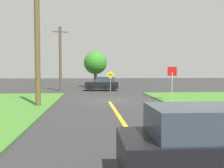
{
  "coord_description": "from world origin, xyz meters",
  "views": [
    {
      "loc": [
        -1.53,
        -20.21,
        2.35
      ],
      "look_at": [
        0.69,
        4.56,
        1.06
      ],
      "focal_mm": 41.29,
      "sensor_mm": 36.0,
      "label": 1
    }
  ],
  "objects_px": {
    "direction_sign": "(110,79)",
    "stop_sign": "(172,77)",
    "utility_pole_mid": "(60,58)",
    "oak_tree_left": "(95,63)",
    "utility_pole_near": "(37,39)",
    "car_behind_on_main_road": "(220,145)",
    "car_approaching_junction": "(102,84)"
  },
  "relations": [
    {
      "from": "utility_pole_mid",
      "to": "direction_sign",
      "type": "xyz_separation_m",
      "value": [
        5.59,
        -1.82,
        -2.32
      ]
    },
    {
      "from": "stop_sign",
      "to": "oak_tree_left",
      "type": "distance_m",
      "value": 18.33
    },
    {
      "from": "car_behind_on_main_road",
      "to": "direction_sign",
      "type": "xyz_separation_m",
      "value": [
        -0.37,
        23.0,
        0.65
      ]
    },
    {
      "from": "utility_pole_mid",
      "to": "oak_tree_left",
      "type": "xyz_separation_m",
      "value": [
        4.17,
        6.86,
        -0.31
      ]
    },
    {
      "from": "stop_sign",
      "to": "car_approaching_junction",
      "type": "height_order",
      "value": "stop_sign"
    },
    {
      "from": "stop_sign",
      "to": "utility_pole_mid",
      "type": "bearing_deg",
      "value": -37.51
    },
    {
      "from": "stop_sign",
      "to": "utility_pole_near",
      "type": "relative_size",
      "value": 0.31
    },
    {
      "from": "car_approaching_junction",
      "to": "utility_pole_near",
      "type": "height_order",
      "value": "utility_pole_near"
    },
    {
      "from": "utility_pole_near",
      "to": "utility_pole_mid",
      "type": "xyz_separation_m",
      "value": [
        0.07,
        12.79,
        -0.59
      ]
    },
    {
      "from": "car_behind_on_main_road",
      "to": "utility_pole_near",
      "type": "xyz_separation_m",
      "value": [
        -6.03,
        12.02,
        3.56
      ]
    },
    {
      "from": "stop_sign",
      "to": "car_approaching_junction",
      "type": "relative_size",
      "value": 0.68
    },
    {
      "from": "stop_sign",
      "to": "oak_tree_left",
      "type": "height_order",
      "value": "oak_tree_left"
    },
    {
      "from": "stop_sign",
      "to": "utility_pole_near",
      "type": "xyz_separation_m",
      "value": [
        -9.7,
        -2.24,
        2.52
      ]
    },
    {
      "from": "direction_sign",
      "to": "stop_sign",
      "type": "bearing_deg",
      "value": -65.18
    },
    {
      "from": "car_approaching_junction",
      "to": "utility_pole_mid",
      "type": "relative_size",
      "value": 0.53
    },
    {
      "from": "stop_sign",
      "to": "direction_sign",
      "type": "height_order",
      "value": "stop_sign"
    },
    {
      "from": "utility_pole_near",
      "to": "utility_pole_mid",
      "type": "distance_m",
      "value": 12.81
    },
    {
      "from": "car_behind_on_main_road",
      "to": "utility_pole_mid",
      "type": "bearing_deg",
      "value": 104.5
    },
    {
      "from": "car_approaching_junction",
      "to": "utility_pole_near",
      "type": "bearing_deg",
      "value": 70.91
    },
    {
      "from": "utility_pole_near",
      "to": "car_behind_on_main_road",
      "type": "bearing_deg",
      "value": -63.36
    },
    {
      "from": "stop_sign",
      "to": "utility_pole_near",
      "type": "distance_m",
      "value": 10.27
    },
    {
      "from": "oak_tree_left",
      "to": "direction_sign",
      "type": "bearing_deg",
      "value": -80.68
    },
    {
      "from": "stop_sign",
      "to": "car_behind_on_main_road",
      "type": "distance_m",
      "value": 14.76
    },
    {
      "from": "stop_sign",
      "to": "oak_tree_left",
      "type": "relative_size",
      "value": 0.52
    },
    {
      "from": "car_approaching_junction",
      "to": "direction_sign",
      "type": "bearing_deg",
      "value": 110.99
    },
    {
      "from": "stop_sign",
      "to": "utility_pole_mid",
      "type": "distance_m",
      "value": 14.42
    },
    {
      "from": "stop_sign",
      "to": "oak_tree_left",
      "type": "xyz_separation_m",
      "value": [
        -5.47,
        17.42,
        1.62
      ]
    },
    {
      "from": "stop_sign",
      "to": "direction_sign",
      "type": "distance_m",
      "value": 9.63
    },
    {
      "from": "utility_pole_mid",
      "to": "car_behind_on_main_road",
      "type": "bearing_deg",
      "value": -76.48
    },
    {
      "from": "utility_pole_near",
      "to": "direction_sign",
      "type": "distance_m",
      "value": 12.69
    },
    {
      "from": "utility_pole_mid",
      "to": "direction_sign",
      "type": "relative_size",
      "value": 3.13
    },
    {
      "from": "utility_pole_near",
      "to": "oak_tree_left",
      "type": "height_order",
      "value": "utility_pole_near"
    }
  ]
}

